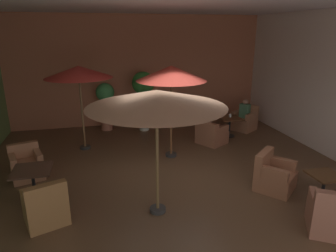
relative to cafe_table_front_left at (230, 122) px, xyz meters
name	(u,v)px	position (x,y,z in m)	size (l,w,h in m)	color
ground_plane	(173,184)	(-2.70, -2.81, -0.51)	(9.52, 10.33, 0.02)	brown
wall_back_brick	(139,71)	(-2.70, 2.31, 1.52)	(9.52, 0.08, 4.03)	#A96346
cafe_table_front_left	(230,122)	(0.00, 0.00, 0.00)	(0.73, 0.73, 0.65)	black
armchair_front_left_north	(244,121)	(0.84, 0.55, -0.17)	(1.02, 1.01, 0.88)	#9B6749
armchair_front_left_east	(211,135)	(-0.86, -0.52, -0.21)	(1.05, 1.07, 0.76)	#975E43
cafe_table_front_right	(33,175)	(-5.76, -2.69, 0.01)	(0.79, 0.79, 0.65)	black
armchair_front_right_north	(46,207)	(-5.38, -3.74, -0.17)	(0.91, 0.91, 0.89)	olive
armchair_front_right_east	(27,165)	(-6.10, -1.64, -0.19)	(0.91, 0.96, 0.80)	#9F6849
cafe_table_mid_center	(324,182)	(0.09, -4.37, -0.03)	(0.61, 0.61, 0.65)	black
armchair_mid_center_north	(333,216)	(-0.44, -5.23, -0.17)	(1.04, 1.03, 0.91)	#965F4A
armchair_mid_center_south	(274,176)	(-0.57, -3.59, -0.18)	(1.09, 1.09, 0.85)	#8F5A3E
patio_umbrella_tall_red	(171,74)	(-2.35, -1.20, 1.85)	(1.90, 1.90, 2.57)	#2D2D2D
patio_umbrella_center_beige	(157,99)	(-3.29, -3.86, 1.78)	(2.53, 2.53, 2.45)	#2D2D2D
patio_umbrella_near_wall	(79,73)	(-4.76, -0.03, 1.81)	(1.92, 1.92, 2.50)	#2D2D2D
potted_tree_left_corner	(143,86)	(-2.70, 1.37, 1.10)	(0.79, 0.79, 2.11)	silver
potted_tree_mid_left	(105,99)	(-4.02, 1.72, 0.63)	(0.65, 0.65, 1.70)	#A8644C
patron_blue_shirt	(245,110)	(0.81, 0.52, 0.25)	(0.36, 0.40, 0.69)	#487754
iced_drink_cup	(230,115)	(0.04, 0.07, 0.21)	(0.08, 0.08, 0.11)	white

